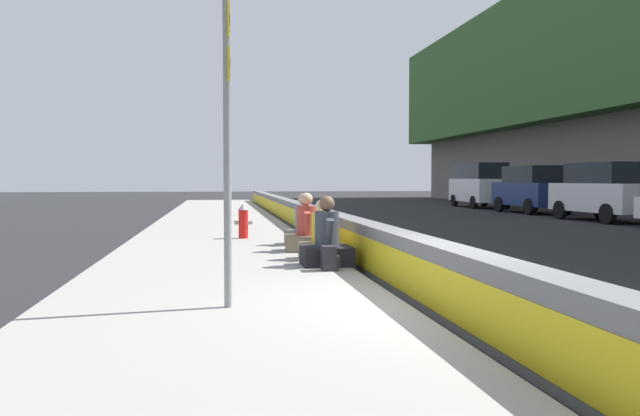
# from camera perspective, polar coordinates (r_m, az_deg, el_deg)

# --- Properties ---
(ground_plane) EXTENTS (160.00, 160.00, 0.00)m
(ground_plane) POSITION_cam_1_polar(r_m,az_deg,el_deg) (8.07, 10.83, -9.17)
(ground_plane) COLOR #232326
(ground_plane) RESTS_ON ground
(sidewalk_strip) EXTENTS (80.00, 4.40, 0.14)m
(sidewalk_strip) POSITION_cam_1_polar(r_m,az_deg,el_deg) (7.59, -8.61, -9.36)
(sidewalk_strip) COLOR gray
(sidewalk_strip) RESTS_ON ground_plane
(jersey_barrier) EXTENTS (76.00, 0.45, 0.85)m
(jersey_barrier) POSITION_cam_1_polar(r_m,az_deg,el_deg) (7.99, 10.83, -6.20)
(jersey_barrier) COLOR slate
(jersey_barrier) RESTS_ON ground_plane
(route_sign_post) EXTENTS (0.44, 0.09, 3.60)m
(route_sign_post) POSITION_cam_1_polar(r_m,az_deg,el_deg) (7.58, -8.17, 6.90)
(route_sign_post) COLOR gray
(route_sign_post) RESTS_ON sidewalk_strip
(fire_hydrant) EXTENTS (0.26, 0.46, 0.88)m
(fire_hydrant) POSITION_cam_1_polar(r_m,az_deg,el_deg) (16.47, -6.79, -1.11)
(fire_hydrant) COLOR red
(fire_hydrant) RESTS_ON sidewalk_strip
(seated_person_foreground) EXTENTS (0.77, 0.87, 1.21)m
(seated_person_foreground) POSITION_cam_1_polar(r_m,az_deg,el_deg) (11.22, 0.61, -3.15)
(seated_person_foreground) COLOR black
(seated_person_foreground) RESTS_ON sidewalk_strip
(seated_person_middle) EXTENTS (0.71, 0.81, 1.11)m
(seated_person_middle) POSITION_cam_1_polar(r_m,az_deg,el_deg) (12.14, 0.15, -2.87)
(seated_person_middle) COLOR #706651
(seated_person_middle) RESTS_ON sidewalk_strip
(seated_person_rear) EXTENTS (0.80, 0.92, 1.21)m
(seated_person_rear) POSITION_cam_1_polar(r_m,az_deg,el_deg) (13.50, -1.22, -2.18)
(seated_person_rear) COLOR #706651
(seated_person_rear) RESTS_ON sidewalk_strip
(seated_person_far) EXTENTS (0.86, 0.96, 1.17)m
(seated_person_far) POSITION_cam_1_polar(r_m,az_deg,el_deg) (14.83, -1.44, -1.82)
(seated_person_far) COLOR #706651
(seated_person_far) RESTS_ON sidewalk_strip
(backpack) EXTENTS (0.32, 0.28, 0.40)m
(backpack) POSITION_cam_1_polar(r_m,az_deg,el_deg) (10.62, 0.83, -4.47)
(backpack) COLOR #232328
(backpack) RESTS_ON sidewalk_strip
(parked_car_fourth) EXTENTS (4.87, 2.20, 2.28)m
(parked_car_fourth) POSITION_cam_1_polar(r_m,az_deg,el_deg) (27.36, 23.83, 1.39)
(parked_car_fourth) COLOR silver
(parked_car_fourth) RESTS_ON ground_plane
(parked_car_midline) EXTENTS (4.82, 2.11, 2.28)m
(parked_car_midline) POSITION_cam_1_polar(r_m,az_deg,el_deg) (32.74, 18.21, 1.63)
(parked_car_midline) COLOR navy
(parked_car_midline) RESTS_ON ground_plane
(parked_car_far) EXTENTS (5.16, 2.23, 2.56)m
(parked_car_far) POSITION_cam_1_polar(r_m,az_deg,el_deg) (38.46, 13.91, 2.05)
(parked_car_far) COLOR silver
(parked_car_far) RESTS_ON ground_plane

